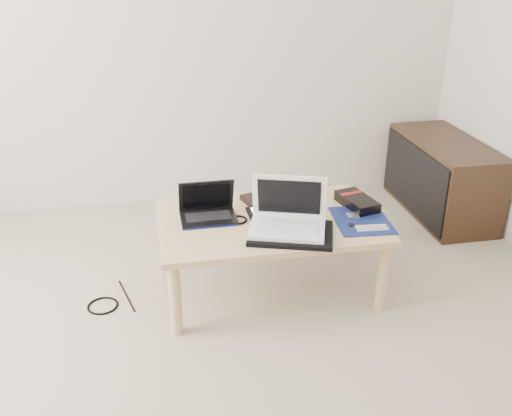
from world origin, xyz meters
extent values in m
plane|color=#C0B29C|center=(0.00, 0.00, 0.00)|extent=(4.00, 4.00, 0.00)
cube|color=beige|center=(0.00, 2.05, 1.30)|extent=(4.00, 0.10, 2.60)
cube|color=#DDBA85|center=(0.46, 0.75, 0.39)|extent=(1.10, 0.70, 0.03)
cylinder|color=#DDBA85|center=(-0.04, 0.45, 0.18)|extent=(0.06, 0.06, 0.37)
cylinder|color=#DDBA85|center=(0.96, 0.45, 0.18)|extent=(0.06, 0.06, 0.37)
cylinder|color=#DDBA85|center=(-0.04, 1.05, 0.18)|extent=(0.06, 0.06, 0.37)
cylinder|color=#DDBA85|center=(0.96, 1.05, 0.18)|extent=(0.06, 0.06, 0.37)
cube|color=#372416|center=(1.78, 1.45, 0.25)|extent=(0.40, 0.90, 0.50)
cube|color=black|center=(1.58, 1.45, 0.25)|extent=(0.02, 0.86, 0.44)
cube|color=black|center=(0.52, 0.95, 0.41)|extent=(0.33, 0.30, 0.03)
cube|color=black|center=(0.16, 0.81, 0.41)|extent=(0.28, 0.19, 0.02)
cube|color=black|center=(0.16, 0.81, 0.42)|extent=(0.23, 0.11, 0.00)
cube|color=black|center=(0.16, 0.74, 0.42)|extent=(0.06, 0.03, 0.00)
cube|color=black|center=(0.16, 0.87, 0.50)|extent=(0.28, 0.08, 0.18)
cube|color=black|center=(0.16, 0.87, 0.50)|extent=(0.23, 0.06, 0.14)
cube|color=#0B1142|center=(0.16, 0.72, 0.40)|extent=(0.28, 0.01, 0.01)
cube|color=black|center=(0.48, 0.80, 0.41)|extent=(0.25, 0.19, 0.01)
cube|color=silver|center=(0.48, 0.80, 0.41)|extent=(0.20, 0.15, 0.00)
cube|color=silver|center=(0.58, 0.78, 0.41)|extent=(0.06, 0.20, 0.02)
cube|color=#9A999F|center=(0.58, 0.78, 0.42)|extent=(0.05, 0.17, 0.00)
cube|color=black|center=(0.52, 0.57, 0.41)|extent=(0.46, 0.39, 0.02)
cube|color=white|center=(0.51, 0.58, 0.43)|extent=(0.41, 0.35, 0.02)
cube|color=white|center=(0.50, 0.58, 0.44)|extent=(0.32, 0.22, 0.00)
cube|color=white|center=(0.48, 0.49, 0.44)|extent=(0.08, 0.06, 0.00)
cube|color=white|center=(0.54, 0.67, 0.55)|extent=(0.36, 0.18, 0.24)
cube|color=black|center=(0.53, 0.66, 0.55)|extent=(0.30, 0.14, 0.19)
cube|color=#0C1450|center=(0.90, 0.65, 0.40)|extent=(0.29, 0.35, 0.01)
cube|color=silver|center=(0.87, 0.69, 0.41)|extent=(0.06, 0.06, 0.01)
cube|color=yellow|center=(0.99, 0.74, 0.41)|extent=(0.11, 0.02, 0.01)
cube|color=yellow|center=(0.99, 0.72, 0.41)|extent=(0.11, 0.02, 0.01)
cube|color=silver|center=(0.92, 0.57, 0.41)|extent=(0.15, 0.02, 0.01)
cube|color=silver|center=(0.92, 0.55, 0.41)|extent=(0.15, 0.02, 0.01)
cube|color=silver|center=(0.92, 0.52, 0.41)|extent=(0.15, 0.02, 0.01)
cube|color=black|center=(0.83, 0.60, 0.41)|extent=(0.03, 0.03, 0.01)
cube|color=black|center=(0.94, 0.81, 0.43)|extent=(0.18, 0.28, 0.05)
cube|color=#9A0F0E|center=(0.93, 0.86, 0.46)|extent=(0.13, 0.06, 0.00)
torus|color=black|center=(0.30, 0.76, 0.41)|extent=(0.12, 0.12, 0.01)
torus|color=black|center=(-0.39, 0.74, 0.01)|extent=(0.18, 0.18, 0.01)
cylinder|color=black|center=(-0.28, 0.81, 0.00)|extent=(0.09, 0.30, 0.01)
camera|label=1|loc=(-0.10, -1.74, 1.65)|focal=40.00mm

